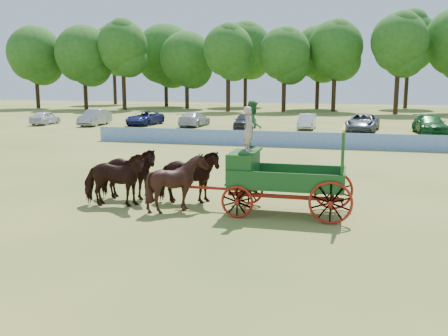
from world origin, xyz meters
TOP-DOWN VIEW (x-y plane):
  - ground at (0.00, 0.00)m, footprint 160.00×160.00m
  - horse_lead_left at (-4.08, 0.42)m, footprint 2.52×1.50m
  - horse_lead_right at (-4.08, 1.52)m, footprint 2.48×1.38m
  - horse_wheel_left at (-1.68, 0.42)m, footprint 1.89×1.70m
  - horse_wheel_right at (-1.68, 1.52)m, footprint 2.54×1.59m
  - farm_dray at (1.27, 1.01)m, footprint 6.00×2.00m
  - sponsor_banner at (-1.00, 18.00)m, footprint 26.00×0.08m
  - parked_cars at (-2.35, 29.89)m, footprint 48.85×7.01m
  - treeline at (-3.43, 59.37)m, footprint 93.87×22.87m

SIDE VIEW (x-z plane):
  - ground at x=0.00m, z-range 0.00..0.00m
  - sponsor_banner at x=-1.00m, z-range 0.00..1.05m
  - parked_cars at x=-2.35m, z-range -0.05..1.50m
  - horse_lead_left at x=-4.08m, z-range 0.00..1.99m
  - horse_lead_right at x=-4.08m, z-range 0.00..1.99m
  - horse_wheel_right at x=-1.68m, z-range 0.00..1.99m
  - horse_wheel_left at x=-1.68m, z-range 0.00..1.99m
  - farm_dray at x=1.27m, z-range -0.23..3.56m
  - treeline at x=-3.43m, z-range 1.63..16.48m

